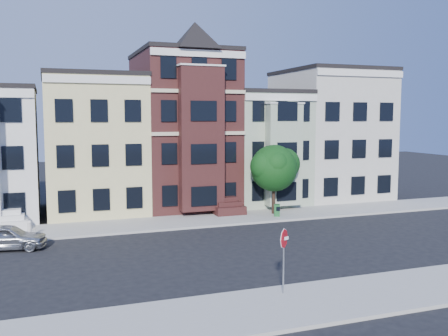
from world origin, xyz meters
name	(u,v)px	position (x,y,z in m)	size (l,w,h in m)	color
ground	(254,250)	(0.00, 0.00, 0.00)	(120.00, 120.00, 0.00)	black
far_sidewalk	(208,220)	(0.00, 8.00, 0.07)	(60.00, 4.00, 0.15)	#9E9B93
near_sidewalk	(334,299)	(0.00, -8.00, 0.07)	(60.00, 4.00, 0.15)	#9E9B93
house_yellow	(94,146)	(-7.00, 14.50, 5.00)	(7.00, 9.00, 10.00)	beige
house_brown	(183,132)	(0.00, 14.50, 6.00)	(7.00, 9.00, 12.00)	#381816
house_green	(257,149)	(6.50, 14.50, 4.50)	(6.00, 9.00, 9.00)	#9CAB8F
house_cream	(329,136)	(13.50, 14.50, 5.50)	(8.00, 9.00, 11.00)	beige
street_tree	(274,171)	(5.08, 8.22, 3.26)	(5.34, 5.34, 6.22)	#124613
parked_car	(7,237)	(-12.59, 4.59, 0.70)	(1.66, 4.13, 1.41)	#A3A5AA
newspaper_box	(277,210)	(4.88, 7.23, 0.58)	(0.39, 0.35, 0.86)	#1E5A29
fire_hydrant	(30,230)	(-11.50, 6.76, 0.53)	(0.27, 0.27, 0.76)	silver
stop_sign	(284,257)	(-1.68, -6.90, 1.65)	(0.82, 0.11, 3.00)	red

